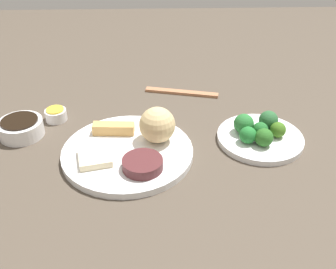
{
  "coord_description": "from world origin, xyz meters",
  "views": [
    {
      "loc": [
        -0.75,
        -0.08,
        0.55
      ],
      "look_at": [
        -0.01,
        -0.1,
        0.06
      ],
      "focal_mm": 42.34,
      "sensor_mm": 36.0,
      "label": 1
    }
  ],
  "objects_px": {
    "main_plate": "(128,152)",
    "broccoli_plate": "(260,138)",
    "chopsticks_pair": "(182,92)",
    "soy_sauce_bowl": "(21,128)",
    "sauce_ramekin_hot_mustard": "(56,115)"
  },
  "relations": [
    {
      "from": "main_plate",
      "to": "broccoli_plate",
      "type": "relative_size",
      "value": 1.45
    },
    {
      "from": "main_plate",
      "to": "chopsticks_pair",
      "type": "relative_size",
      "value": 1.4
    },
    {
      "from": "main_plate",
      "to": "soy_sauce_bowl",
      "type": "xyz_separation_m",
      "value": [
        0.09,
        0.26,
        0.01
      ]
    },
    {
      "from": "broccoli_plate",
      "to": "soy_sauce_bowl",
      "type": "xyz_separation_m",
      "value": [
        0.04,
        0.57,
        0.01
      ]
    },
    {
      "from": "main_plate",
      "to": "sauce_ramekin_hot_mustard",
      "type": "relative_size",
      "value": 5.42
    },
    {
      "from": "broccoli_plate",
      "to": "sauce_ramekin_hot_mustard",
      "type": "xyz_separation_m",
      "value": [
        0.11,
        0.5,
        0.01
      ]
    },
    {
      "from": "main_plate",
      "to": "broccoli_plate",
      "type": "bearing_deg",
      "value": -81.17
    },
    {
      "from": "soy_sauce_bowl",
      "to": "chopsticks_pair",
      "type": "distance_m",
      "value": 0.45
    },
    {
      "from": "soy_sauce_bowl",
      "to": "chopsticks_pair",
      "type": "height_order",
      "value": "soy_sauce_bowl"
    },
    {
      "from": "broccoli_plate",
      "to": "sauce_ramekin_hot_mustard",
      "type": "distance_m",
      "value": 0.51
    },
    {
      "from": "soy_sauce_bowl",
      "to": "chopsticks_pair",
      "type": "bearing_deg",
      "value": -63.2
    },
    {
      "from": "soy_sauce_bowl",
      "to": "sauce_ramekin_hot_mustard",
      "type": "distance_m",
      "value": 0.1
    },
    {
      "from": "main_plate",
      "to": "chopsticks_pair",
      "type": "bearing_deg",
      "value": -25.5
    },
    {
      "from": "main_plate",
      "to": "sauce_ramekin_hot_mustard",
      "type": "distance_m",
      "value": 0.25
    },
    {
      "from": "broccoli_plate",
      "to": "soy_sauce_bowl",
      "type": "distance_m",
      "value": 0.57
    }
  ]
}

